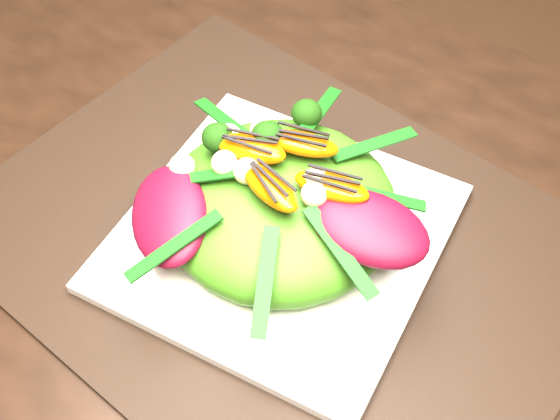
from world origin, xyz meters
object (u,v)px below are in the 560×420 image
Objects in this scene: plate_base at (280,237)px; orange_segment at (294,167)px; lettuce_mound at (280,207)px; placemat at (280,242)px; salad_bowl at (280,228)px.

plate_base is 4.26× the size of orange_segment.
placemat is at bearing 153.43° from lettuce_mound.
salad_bowl is at bearing 0.00° from placemat.
orange_segment is (0.00, 0.01, 0.08)m from plate_base.
salad_bowl is 1.16× the size of lettuce_mound.
placemat is 2.31× the size of salad_bowl.
orange_segment reaches higher than plate_base.
lettuce_mound is 3.19× the size of orange_segment.
plate_base reaches higher than placemat.
orange_segment is (0.00, 0.01, 0.08)m from placemat.
placemat is 2.00× the size of plate_base.
salad_bowl is (0.00, 0.00, 0.02)m from placemat.
orange_segment is at bearing 68.48° from lettuce_mound.
orange_segment reaches higher than salad_bowl.
orange_segment is (0.00, 0.01, 0.07)m from salad_bowl.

